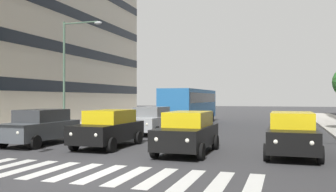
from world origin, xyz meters
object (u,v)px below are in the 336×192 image
(car_3, at_px, (40,127))
(car_row2_0, at_px, (151,120))
(street_lamp_right, at_px, (70,63))
(car_0, at_px, (292,134))
(bus_behind_traffic, at_px, (190,103))
(car_1, at_px, (188,132))
(car_2, at_px, (109,128))

(car_3, bearing_deg, car_row2_0, -118.41)
(car_3, distance_m, street_lamp_right, 8.41)
(car_0, bearing_deg, bus_behind_traffic, -62.24)
(car_1, bearing_deg, bus_behind_traffic, -76.00)
(car_2, distance_m, car_row2_0, 6.13)
(car_0, distance_m, street_lamp_right, 16.50)
(car_2, xyz_separation_m, car_row2_0, (0.19, -6.12, 0.00))
(car_3, xyz_separation_m, car_row2_0, (-3.43, -6.35, 0.00))
(car_0, bearing_deg, car_2, -0.55)
(street_lamp_right, bearing_deg, bus_behind_traffic, -127.08)
(car_1, xyz_separation_m, car_2, (3.97, -0.67, 0.00))
(car_row2_0, xyz_separation_m, street_lamp_right, (6.28, -0.57, 3.84))
(car_row2_0, relative_size, bus_behind_traffic, 0.42)
(car_1, relative_size, car_3, 1.00)
(car_0, xyz_separation_m, car_2, (8.07, -0.08, 0.00))
(bus_behind_traffic, bearing_deg, car_1, 104.00)
(car_3, xyz_separation_m, bus_behind_traffic, (-3.62, -15.48, 0.97))
(bus_behind_traffic, bearing_deg, street_lamp_right, 52.92)
(car_2, bearing_deg, car_0, 179.45)
(car_1, bearing_deg, street_lamp_right, -35.21)
(car_3, relative_size, car_row2_0, 1.00)
(car_1, xyz_separation_m, car_row2_0, (4.16, -6.80, 0.00))
(car_2, relative_size, car_3, 1.00)
(car_2, bearing_deg, car_1, 170.38)
(car_1, xyz_separation_m, street_lamp_right, (10.44, -7.37, 3.84))
(car_2, height_order, bus_behind_traffic, bus_behind_traffic)
(car_row2_0, height_order, street_lamp_right, street_lamp_right)
(car_1, height_order, car_row2_0, same)
(car_row2_0, height_order, bus_behind_traffic, bus_behind_traffic)
(car_0, height_order, street_lamp_right, street_lamp_right)
(car_0, bearing_deg, car_3, 0.71)
(car_0, distance_m, car_2, 8.07)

